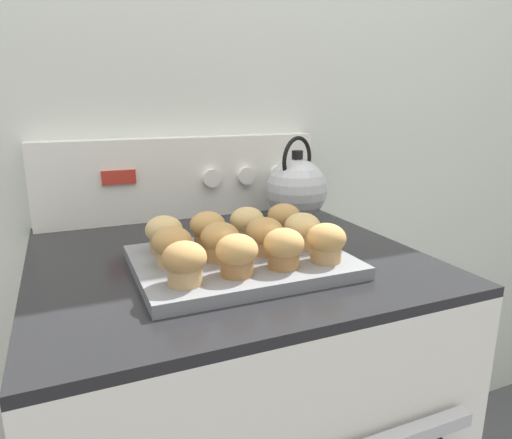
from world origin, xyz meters
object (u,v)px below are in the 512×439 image
Objects in this scene: muffin_r1_c2 at (265,235)px; muffin_r2_c2 at (247,223)px; muffin_r0_c2 at (284,248)px; muffin_r2_c1 at (208,228)px; muffin_r1_c0 at (172,246)px; tea_kettle at (297,188)px; muffin_r1_c3 at (302,230)px; muffin_r2_c0 at (164,233)px; muffin_r0_c0 at (185,262)px; muffin_r0_c3 at (326,242)px; muffin_pan at (242,261)px; muffin_r1_c1 at (220,241)px; muffin_r2_c3 at (284,219)px; muffin_r0_c1 at (237,254)px.

muffin_r2_c2 is at bearing 89.17° from muffin_r1_c2.
muffin_r0_c2 is at bearing -90.57° from muffin_r2_c2.
muffin_r2_c1 and muffin_r2_c2 have the same top height.
tea_kettle reaches higher than muffin_r1_c0.
muffin_r1_c3 is 0.26m from muffin_r2_c0.
muffin_r0_c3 is at bearing 0.87° from muffin_r0_c0.
tea_kettle reaches higher than muffin_pan.
muffin_r1_c1 is at bearing -179.66° from muffin_r1_c2.
muffin_r1_c2 is 1.00× the size of muffin_r2_c3.
muffin_r0_c2 is 1.00× the size of muffin_r2_c0.
muffin_r0_c1 is 1.00× the size of muffin_r0_c3.
muffin_r2_c2 reaches higher than muffin_pan.
muffin_r0_c0 is 0.17m from muffin_r0_c2.
muffin_r2_c2 is at bearing 115.45° from muffin_r0_c3.
muffin_pan is 0.13m from muffin_r1_c3.
muffin_r2_c1 is 1.00× the size of muffin_r2_c2.
muffin_r0_c3 is 0.17m from muffin_r2_c3.
muffin_pan is 5.47× the size of muffin_r1_c2.
muffin_r2_c3 is 0.33× the size of tea_kettle.
muffin_r0_c3 is 1.00× the size of muffin_r1_c0.
muffin_r1_c2 is 0.09m from muffin_r2_c2.
muffin_r2_c2 is at bearing 89.43° from muffin_r0_c2.
muffin_pan is 5.47× the size of muffin_r0_c0.
muffin_r2_c0 is 1.00× the size of muffin_r2_c2.
muffin_r1_c0 is (-0.17, 0.08, 0.00)m from muffin_r0_c2.
muffin_r1_c2 and muffin_r2_c3 have the same top height.
muffin_r1_c0 is 0.47m from tea_kettle.
muffin_r0_c3 and muffin_r1_c3 have the same top height.
muffin_pan is 5.47× the size of muffin_r0_c1.
muffin_r2_c1 is at bearing -176.67° from muffin_r2_c2.
tea_kettle is at bearing 64.03° from muffin_r1_c3.
muffin_r0_c2 reaches higher than muffin_pan.
muffin_pan is 5.47× the size of muffin_r2_c2.
muffin_r2_c0 and muffin_r2_c2 have the same top height.
muffin_r1_c1 is 0.09m from muffin_r2_c1.
muffin_pan is at bearing -33.56° from muffin_r2_c0.
muffin_r0_c1 is 1.00× the size of muffin_r1_c1.
muffin_r2_c0 is at bearing 161.82° from muffin_r1_c3.
muffin_r0_c2 and muffin_r0_c3 have the same top height.
muffin_r2_c1 is at bearing 62.06° from muffin_r0_c0.
muffin_r1_c0 is 1.00× the size of muffin_r2_c1.
muffin_r0_c3 is at bearing -25.39° from muffin_r1_c1.
muffin_r0_c1 is at bearing 179.90° from muffin_r0_c3.
tea_kettle is (0.21, 0.35, 0.02)m from muffin_r0_c2.
muffin_r0_c2 is at bearing -116.53° from muffin_r2_c3.
muffin_r2_c3 is (0.00, 0.17, 0.00)m from muffin_r0_c3.
muffin_r1_c3 and muffin_r2_c0 have the same top height.
muffin_r1_c0 is 0.09m from muffin_r1_c1.
muffin_r0_c0 is 0.31m from muffin_r2_c3.
muffin_r0_c1 and muffin_r2_c3 have the same top height.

